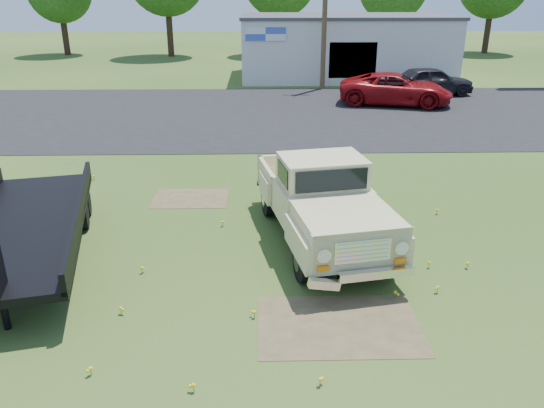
{
  "coord_description": "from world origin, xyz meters",
  "views": [
    {
      "loc": [
        0.06,
        -11.2,
        5.77
      ],
      "look_at": [
        0.36,
        1.0,
        0.81
      ],
      "focal_mm": 35.0,
      "sensor_mm": 36.0,
      "label": 1
    }
  ],
  "objects_px": {
    "vintage_pickup_truck": "(321,200)",
    "dark_sedan": "(431,81)",
    "red_pickup": "(396,89)",
    "flatbed_trailer": "(25,220)"
  },
  "relations": [
    {
      "from": "vintage_pickup_truck",
      "to": "dark_sedan",
      "type": "relative_size",
      "value": 1.22
    },
    {
      "from": "vintage_pickup_truck",
      "to": "red_pickup",
      "type": "xyz_separation_m",
      "value": [
        5.81,
        16.45,
        -0.26
      ]
    },
    {
      "from": "vintage_pickup_truck",
      "to": "flatbed_trailer",
      "type": "bearing_deg",
      "value": 176.84
    },
    {
      "from": "flatbed_trailer",
      "to": "dark_sedan",
      "type": "xyz_separation_m",
      "value": [
        15.21,
        19.91,
        -0.16
      ]
    },
    {
      "from": "red_pickup",
      "to": "dark_sedan",
      "type": "bearing_deg",
      "value": -32.19
    },
    {
      "from": "red_pickup",
      "to": "vintage_pickup_truck",
      "type": "bearing_deg",
      "value": 174.33
    },
    {
      "from": "vintage_pickup_truck",
      "to": "dark_sedan",
      "type": "height_order",
      "value": "vintage_pickup_truck"
    },
    {
      "from": "dark_sedan",
      "to": "red_pickup",
      "type": "bearing_deg",
      "value": 123.8
    },
    {
      "from": "red_pickup",
      "to": "flatbed_trailer",
      "type": "bearing_deg",
      "value": 157.89
    },
    {
      "from": "flatbed_trailer",
      "to": "dark_sedan",
      "type": "distance_m",
      "value": 25.05
    }
  ]
}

